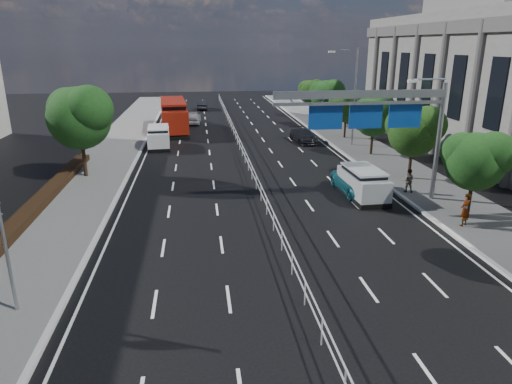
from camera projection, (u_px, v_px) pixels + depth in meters
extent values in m
plane|color=black|center=(300.00, 294.00, 17.87)|extent=(160.00, 160.00, 0.00)
cube|color=silver|center=(60.00, 308.00, 16.77)|extent=(0.25, 140.00, 0.15)
cube|color=silver|center=(512.00, 278.00, 18.93)|extent=(0.25, 140.00, 0.15)
cube|color=silver|center=(243.00, 147.00, 38.78)|extent=(0.05, 85.00, 0.05)
cube|color=silver|center=(243.00, 152.00, 38.92)|extent=(0.05, 85.00, 0.05)
cylinder|color=gray|center=(8.00, 261.00, 15.96)|extent=(0.12, 0.12, 4.20)
cylinder|color=gray|center=(438.00, 144.00, 27.45)|extent=(0.28, 0.28, 7.20)
cube|color=gray|center=(362.00, 94.00, 25.92)|extent=(10.20, 0.25, 0.45)
cube|color=gray|center=(361.00, 103.00, 26.08)|extent=(10.20, 0.18, 0.18)
cylinder|color=gray|center=(430.00, 79.00, 26.15)|extent=(2.00, 0.10, 0.10)
cube|color=silver|center=(413.00, 81.00, 26.07)|extent=(0.60, 0.25, 0.15)
cube|color=#0D3D95|center=(405.00, 116.00, 26.83)|extent=(2.00, 0.08, 1.40)
cube|color=white|center=(404.00, 116.00, 26.88)|extent=(1.80, 0.02, 1.20)
cube|color=#0D3D95|center=(366.00, 117.00, 26.54)|extent=(2.00, 0.08, 1.40)
cube|color=white|center=(365.00, 116.00, 26.59)|extent=(1.80, 0.02, 1.20)
cube|color=#0D3D95|center=(326.00, 117.00, 26.26)|extent=(2.00, 0.08, 1.40)
cube|color=white|center=(325.00, 117.00, 26.30)|extent=(1.80, 0.02, 1.20)
cylinder|color=gray|center=(355.00, 98.00, 42.29)|extent=(0.16, 0.16, 9.00)
cylinder|color=gray|center=(345.00, 50.00, 40.81)|extent=(0.10, 2.40, 0.10)
cube|color=silver|center=(332.00, 52.00, 40.71)|extent=(0.60, 0.25, 0.15)
cube|color=#4C4947|center=(448.00, 27.00, 37.35)|extent=(0.40, 36.00, 1.00)
cylinder|color=black|center=(84.00, 154.00, 32.87)|extent=(0.28, 0.28, 3.50)
sphere|color=#143C13|center=(79.00, 118.00, 32.06)|extent=(4.40, 4.40, 4.40)
sphere|color=#143C13|center=(89.00, 109.00, 31.33)|extent=(3.30, 3.30, 3.30)
sphere|color=#143C13|center=(69.00, 109.00, 32.42)|extent=(3.08, 3.08, 3.08)
cylinder|color=black|center=(470.00, 195.00, 25.41)|extent=(0.21, 0.21, 2.60)
sphere|color=#143C13|center=(475.00, 162.00, 24.81)|extent=(3.20, 3.20, 3.20)
sphere|color=#143C13|center=(493.00, 154.00, 24.27)|extent=(2.40, 2.40, 2.40)
sphere|color=#143C13|center=(462.00, 153.00, 25.07)|extent=(2.24, 2.24, 2.24)
cylinder|color=black|center=(410.00, 161.00, 32.45)|extent=(0.22, 0.22, 2.80)
sphere|color=black|center=(414.00, 132.00, 31.81)|extent=(3.50, 3.50, 3.50)
sphere|color=black|center=(428.00, 125.00, 31.22)|extent=(2.62, 2.62, 2.62)
sphere|color=black|center=(403.00, 125.00, 32.09)|extent=(2.45, 2.45, 2.45)
cylinder|color=black|center=(372.00, 140.00, 39.54)|extent=(0.22, 0.22, 2.70)
sphere|color=#143C13|center=(374.00, 117.00, 38.92)|extent=(3.30, 3.30, 3.30)
sphere|color=#143C13|center=(384.00, 112.00, 38.36)|extent=(2.48, 2.48, 2.47)
sphere|color=#143C13|center=(366.00, 112.00, 39.18)|extent=(2.31, 2.31, 2.31)
cylinder|color=black|center=(345.00, 126.00, 46.62)|extent=(0.21, 0.21, 2.65)
sphere|color=black|center=(346.00, 107.00, 46.01)|extent=(3.20, 3.20, 3.20)
sphere|color=black|center=(354.00, 102.00, 45.47)|extent=(2.40, 2.40, 2.40)
sphere|color=black|center=(340.00, 102.00, 46.27)|extent=(2.24, 2.24, 2.24)
cylinder|color=black|center=(325.00, 114.00, 53.66)|extent=(0.23, 0.23, 2.85)
sphere|color=#143C13|center=(326.00, 96.00, 53.01)|extent=(3.60, 3.60, 3.60)
sphere|color=#143C13|center=(334.00, 91.00, 52.41)|extent=(2.70, 2.70, 2.70)
sphere|color=#143C13|center=(320.00, 92.00, 53.30)|extent=(2.52, 2.52, 2.52)
cylinder|color=black|center=(310.00, 107.00, 60.77)|extent=(0.21, 0.21, 2.60)
sphere|color=black|center=(311.00, 92.00, 60.18)|extent=(3.10, 3.10, 3.10)
sphere|color=black|center=(316.00, 88.00, 59.65)|extent=(2.32, 2.33, 2.32)
sphere|color=black|center=(306.00, 89.00, 60.42)|extent=(2.17, 2.17, 2.17)
cube|color=black|center=(159.00, 146.00, 43.00)|extent=(2.26, 4.71, 0.33)
cube|color=silver|center=(159.00, 137.00, 42.76)|extent=(2.22, 4.62, 1.36)
cube|color=black|center=(158.00, 130.00, 42.55)|extent=(1.99, 3.35, 0.60)
cube|color=silver|center=(158.00, 127.00, 42.45)|extent=(2.08, 3.63, 0.12)
cylinder|color=black|center=(150.00, 148.00, 41.41)|extent=(0.33, 0.69, 0.68)
cylinder|color=black|center=(168.00, 147.00, 41.70)|extent=(0.33, 0.69, 0.68)
cylinder|color=black|center=(151.00, 141.00, 44.20)|extent=(0.33, 0.69, 0.68)
cylinder|color=black|center=(168.00, 140.00, 44.48)|extent=(0.33, 0.69, 0.68)
cube|color=black|center=(174.00, 129.00, 51.45)|extent=(3.60, 11.56, 0.34)
cube|color=maroon|center=(174.00, 116.00, 50.99)|extent=(3.53, 11.33, 2.31)
cube|color=black|center=(173.00, 106.00, 50.63)|extent=(3.07, 8.20, 1.02)
cube|color=maroon|center=(173.00, 101.00, 50.47)|extent=(3.23, 8.87, 0.20)
cylinder|color=black|center=(165.00, 134.00, 47.75)|extent=(0.35, 0.72, 0.70)
cylinder|color=black|center=(186.00, 133.00, 48.18)|extent=(0.35, 0.72, 0.70)
cylinder|color=black|center=(164.00, 122.00, 54.60)|extent=(0.35, 0.72, 0.70)
cylinder|color=black|center=(183.00, 122.00, 55.03)|extent=(0.35, 0.72, 0.70)
imported|color=#A5A6AC|center=(193.00, 117.00, 55.49)|extent=(2.10, 4.68, 1.56)
imported|color=black|center=(202.00, 105.00, 67.67)|extent=(1.61, 4.17, 1.35)
cube|color=black|center=(362.00, 195.00, 29.07)|extent=(2.11, 4.68, 0.31)
cube|color=#9EA2A5|center=(363.00, 183.00, 28.83)|extent=(2.07, 4.59, 1.31)
cube|color=black|center=(364.00, 174.00, 28.63)|extent=(1.87, 3.32, 0.58)
cube|color=#9EA2A5|center=(364.00, 169.00, 28.54)|extent=(1.96, 3.59, 0.12)
cylinder|color=black|center=(359.00, 201.00, 27.49)|extent=(0.30, 0.66, 0.65)
cylinder|color=black|center=(384.00, 199.00, 27.74)|extent=(0.30, 0.66, 0.65)
cylinder|color=black|center=(342.00, 186.00, 30.30)|extent=(0.30, 0.66, 0.65)
cylinder|color=black|center=(365.00, 185.00, 30.54)|extent=(0.30, 0.66, 0.65)
imported|color=#165865|center=(358.00, 183.00, 29.75)|extent=(2.52, 5.07, 1.38)
imported|color=black|center=(303.00, 136.00, 45.13)|extent=(2.34, 4.64, 1.29)
imported|color=gray|center=(465.00, 210.00, 23.96)|extent=(0.78, 0.71, 1.78)
imported|color=gray|center=(408.00, 180.00, 29.50)|extent=(0.92, 0.84, 1.54)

